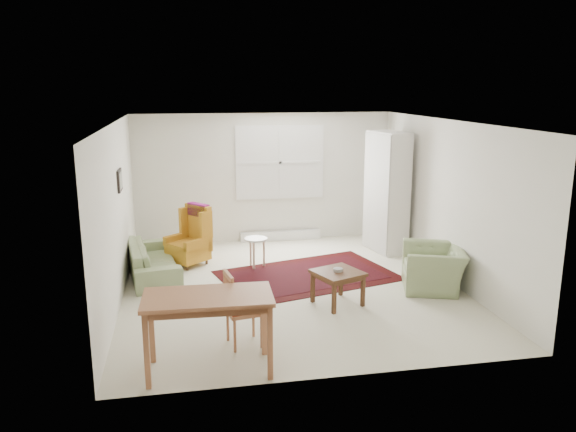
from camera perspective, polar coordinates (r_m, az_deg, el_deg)
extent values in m
cube|color=beige|center=(8.65, 0.37, -7.24)|extent=(5.00, 5.50, 0.01)
cube|color=white|center=(8.12, 0.40, 9.53)|extent=(5.00, 5.50, 0.01)
cube|color=silver|center=(10.96, -2.39, 3.89)|extent=(5.00, 0.04, 2.50)
cube|color=silver|center=(5.72, 5.72, -4.90)|extent=(5.00, 0.04, 2.50)
cube|color=silver|center=(8.20, -17.02, 0.15)|extent=(0.04, 5.50, 2.50)
cube|color=silver|center=(9.11, 16.02, 1.47)|extent=(0.04, 5.50, 2.50)
cube|color=white|center=(10.95, -0.83, 5.47)|extent=(1.72, 0.06, 1.42)
cube|color=white|center=(10.94, -0.83, 5.47)|extent=(1.60, 0.02, 1.30)
cube|color=silver|center=(11.18, -0.75, -2.01)|extent=(1.60, 0.12, 0.18)
cube|color=black|center=(8.61, -16.72, 3.49)|extent=(0.03, 0.42, 0.32)
cube|color=tan|center=(8.61, -16.62, 3.49)|extent=(0.01, 0.34, 0.24)
imported|color=gray|center=(9.31, -13.60, -3.76)|extent=(0.97, 1.89, 0.73)
imported|color=gray|center=(8.77, 14.57, -4.72)|extent=(1.13, 1.21, 0.77)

